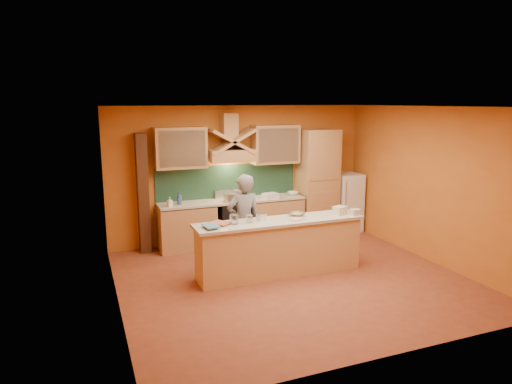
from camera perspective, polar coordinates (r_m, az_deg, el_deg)
name	(u,v)px	position (r m, az deg, el deg)	size (l,w,h in m)	color
floor	(292,279)	(7.68, 4.55, -10.80)	(5.50, 5.00, 0.01)	brown
ceiling	(295,107)	(7.12, 4.91, 10.58)	(5.50, 5.00, 0.01)	white
wall_back	(241,173)	(9.54, -1.87, 2.33)	(5.50, 0.02, 2.80)	#C16C25
wall_front	(394,240)	(5.21, 16.92, -5.73)	(5.50, 0.02, 2.80)	#C16C25
wall_left	(113,211)	(6.57, -17.39, -2.28)	(0.02, 5.00, 2.80)	#C16C25
wall_right	(431,185)	(8.82, 21.01, 0.84)	(0.02, 5.00, 2.80)	#C16C25
base_cabinet_left	(187,228)	(9.13, -8.63, -4.44)	(1.10, 0.60, 0.86)	tan
base_cabinet_right	(275,219)	(9.70, 2.38, -3.37)	(1.10, 0.60, 0.86)	tan
counter_top	(232,201)	(9.26, -2.98, -1.10)	(3.00, 0.62, 0.04)	beige
stove	(233,222)	(9.37, -2.95, -3.79)	(0.60, 0.58, 0.90)	black
backsplash	(228,182)	(9.46, -3.55, 1.32)	(3.00, 0.03, 0.70)	#193829
range_hood	(231,155)	(9.16, -3.14, 4.60)	(0.92, 0.50, 0.24)	tan
hood_chimney	(229,126)	(9.20, -3.38, 8.25)	(0.30, 0.30, 0.50)	tan
upper_cabinet_left	(180,148)	(8.95, -9.42, 5.47)	(1.00, 0.35, 0.80)	tan
upper_cabinet_right	(275,144)	(9.56, 2.43, 5.97)	(1.00, 0.35, 0.80)	tan
pantry_column	(317,183)	(9.99, 7.68, 1.18)	(0.80, 0.60, 2.30)	tan
fridge	(346,202)	(10.46, 11.21, -1.26)	(0.58, 0.60, 1.30)	white
trim_column_left	(143,194)	(8.98, -13.97, -0.19)	(0.20, 0.30, 2.30)	#472816
island_body	(280,249)	(7.74, 2.96, -7.12)	(2.80, 0.55, 0.88)	tan
island_top	(280,221)	(7.61, 3.00, -3.69)	(2.90, 0.62, 0.05)	beige
person	(244,222)	(7.88, -1.55, -3.77)	(0.61, 0.40, 1.67)	slate
pot_large	(230,198)	(9.10, -3.32, -0.79)	(0.24, 0.24, 0.17)	#B9B8C0
pot_small	(239,195)	(9.41, -2.08, -0.41)	(0.19, 0.19, 0.15)	silver
soap_bottle_a	(170,202)	(8.79, -10.74, -1.21)	(0.08, 0.09, 0.19)	white
soap_bottle_b	(179,198)	(8.92, -9.55, -0.75)	(0.10, 0.10, 0.25)	#32518A
bowl_back	(293,193)	(9.74, 4.63, -0.17)	(0.23, 0.23, 0.07)	silver
dish_rack	(270,196)	(9.38, 1.82, -0.48)	(0.30, 0.23, 0.11)	silver
book_lower	(216,225)	(7.26, -5.06, -4.12)	(0.24, 0.32, 0.03)	#AC593D
book_upper	(204,227)	(7.09, -6.48, -4.36)	(0.22, 0.30, 0.02)	teal
jar_large	(234,219)	(7.34, -2.75, -3.42)	(0.14, 0.14, 0.15)	silver
jar_small	(249,219)	(7.43, -0.83, -3.35)	(0.11, 0.11, 0.12)	silver
kitchen_scale	(261,217)	(7.54, 0.68, -3.20)	(0.12, 0.12, 0.10)	white
mixing_bowl	(297,214)	(7.86, 5.13, -2.80)	(0.26, 0.26, 0.06)	silver
cloth	(297,219)	(7.66, 5.12, -3.35)	(0.26, 0.19, 0.02)	#C4AEA1
grocery_bag_a	(340,210)	(8.09, 10.43, -2.26)	(0.21, 0.17, 0.14)	beige
grocery_bag_b	(355,212)	(8.10, 12.30, -2.45)	(0.17, 0.13, 0.10)	beige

